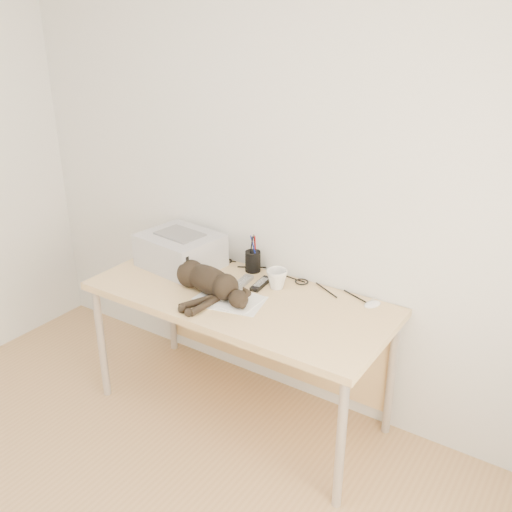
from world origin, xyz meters
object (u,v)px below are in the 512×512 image
Objects in this scene: desk at (248,311)px; mouse at (372,302)px; printer at (181,250)px; mug at (277,279)px; pen_cup at (253,261)px; cat at (206,281)px.

mouse is (0.62, 0.19, 0.15)m from desk.
mouse is at bearing 7.79° from printer.
mug is at bearing -144.79° from mouse.
pen_cup is 0.73m from mouse.
pen_cup is (-0.22, 0.11, 0.01)m from mug.
desk is at bearing -62.89° from pen_cup.
cat is at bearing -136.99° from desk.
printer is at bearing 161.40° from cat.
mug is (0.12, 0.10, 0.19)m from desk.
pen_cup reaches higher than mouse.
cat reaches higher than mug.
cat is 5.89× the size of mug.
mug is (0.28, 0.25, -0.01)m from cat.
cat is 2.96× the size of pen_cup.
desk is 7.19× the size of pen_cup.
pen_cup is at bearing 154.18° from mug.
mug is 0.50× the size of pen_cup.
mug is at bearing 5.03° from printer.
mug is at bearing 38.61° from desk.
pen_cup is (0.39, 0.16, -0.03)m from printer.
cat is at bearing -132.15° from mouse.
cat is (-0.16, -0.15, 0.20)m from desk.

